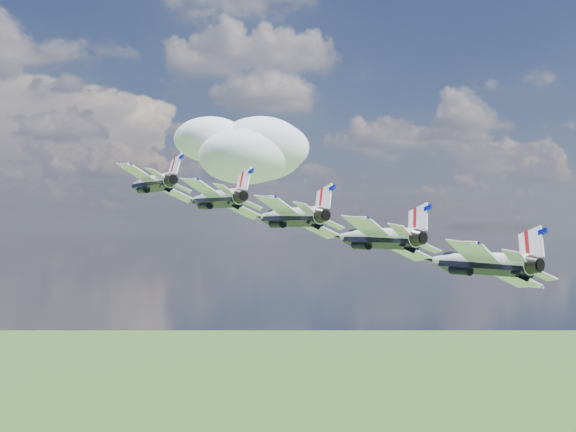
{
  "coord_description": "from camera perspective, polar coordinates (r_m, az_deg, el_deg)",
  "views": [
    {
      "loc": [
        -7.87,
        -74.42,
        143.03
      ],
      "look_at": [
        9.19,
        9.73,
        144.39
      ],
      "focal_mm": 45.0,
      "sensor_mm": 36.0,
      "label": 1
    }
  ],
  "objects": [
    {
      "name": "cloud_far",
      "position": [
        298.93,
        -3.48,
        5.24
      ],
      "size": [
        54.43,
        42.77,
        21.38
      ],
      "primitive_type": "ellipsoid",
      "color": "white"
    },
    {
      "name": "jet_4",
      "position": [
        75.06,
        14.64,
        -3.51
      ],
      "size": [
        16.62,
        18.99,
        8.93
      ],
      "primitive_type": null,
      "rotation": [
        0.0,
        0.45,
        0.37
      ],
      "color": "silver"
    },
    {
      "name": "jet_2",
      "position": [
        85.87,
        0.0,
        0.0
      ],
      "size": [
        16.62,
        18.99,
        8.93
      ],
      "primitive_type": null,
      "rotation": [
        0.0,
        0.45,
        0.37
      ],
      "color": "silver"
    },
    {
      "name": "jet_0",
      "position": [
        101.15,
        -10.8,
        2.61
      ],
      "size": [
        16.62,
        18.99,
        8.93
      ],
      "primitive_type": null,
      "rotation": [
        0.0,
        0.45,
        0.37
      ],
      "color": "silver"
    },
    {
      "name": "jet_1",
      "position": [
        93.07,
        -5.84,
        1.42
      ],
      "size": [
        16.62,
        18.99,
        8.93
      ],
      "primitive_type": null,
      "rotation": [
        0.0,
        0.45,
        0.37
      ],
      "color": "white"
    },
    {
      "name": "jet_3",
      "position": [
        79.78,
        6.82,
        -1.65
      ],
      "size": [
        16.62,
        18.99,
        8.93
      ],
      "primitive_type": null,
      "rotation": [
        0.0,
        0.45,
        0.37
      ],
      "color": "white"
    }
  ]
}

